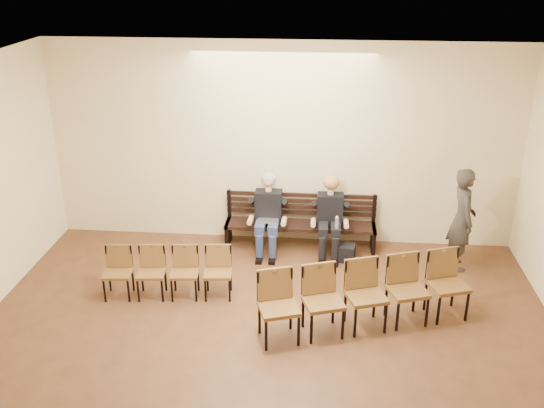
{
  "coord_description": "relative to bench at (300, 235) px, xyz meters",
  "views": [
    {
      "loc": [
        0.7,
        -4.82,
        4.85
      ],
      "look_at": [
        -0.09,
        4.05,
        1.06
      ],
      "focal_mm": 40.0,
      "sensor_mm": 36.0,
      "label": 1
    }
  ],
  "objects": [
    {
      "name": "chair_row_front",
      "position": [
        -1.88,
        -1.79,
        0.16
      ],
      "size": [
        1.93,
        0.6,
        0.78
      ],
      "primitive_type": "cube",
      "rotation": [
        0.0,
        0.0,
        0.09
      ],
      "color": "brown",
      "rests_on": "ground"
    },
    {
      "name": "water_bottle",
      "position": [
        0.62,
        -0.4,
        0.33
      ],
      "size": [
        0.07,
        0.07,
        0.21
      ],
      "primitive_type": "cylinder",
      "rotation": [
        0.0,
        0.0,
        -0.1
      ],
      "color": "silver",
      "rests_on": "bench"
    },
    {
      "name": "bag",
      "position": [
        0.74,
        -0.41,
        -0.08
      ],
      "size": [
        0.42,
        0.33,
        0.28
      ],
      "primitive_type": "cube",
      "rotation": [
        0.0,
        0.0,
        -0.17
      ],
      "color": "black",
      "rests_on": "ground"
    },
    {
      "name": "seated_woman",
      "position": [
        0.5,
        -0.12,
        0.41
      ],
      "size": [
        0.55,
        0.76,
        1.27
      ],
      "primitive_type": null,
      "color": "black",
      "rests_on": "ground"
    },
    {
      "name": "passerby",
      "position": [
        2.6,
        -0.46,
        0.75
      ],
      "size": [
        0.52,
        0.74,
        1.96
      ],
      "primitive_type": "imported",
      "rotation": [
        0.0,
        0.0,
        1.64
      ],
      "color": "#322E29",
      "rests_on": "ground"
    },
    {
      "name": "bench",
      "position": [
        0.0,
        0.0,
        0.0
      ],
      "size": [
        2.6,
        0.9,
        0.45
      ],
      "primitive_type": "cube",
      "color": "black",
      "rests_on": "ground"
    },
    {
      "name": "room_walls",
      "position": [
        -0.34,
        -3.86,
        2.31
      ],
      "size": [
        8.02,
        10.01,
        3.51
      ],
      "color": "#F8E4B2",
      "rests_on": "ground"
    },
    {
      "name": "laptop",
      "position": [
        -0.54,
        -0.24,
        0.34
      ],
      "size": [
        0.36,
        0.3,
        0.24
      ],
      "primitive_type": "cube",
      "rotation": [
        0.0,
        0.0,
        -0.14
      ],
      "color": "silver",
      "rests_on": "bench"
    },
    {
      "name": "seated_man",
      "position": [
        -0.55,
        -0.12,
        0.46
      ],
      "size": [
        0.57,
        0.78,
        1.36
      ],
      "primitive_type": null,
      "color": "black",
      "rests_on": "ground"
    },
    {
      "name": "chair_row_back",
      "position": [
        1.0,
        -2.33,
        0.26
      ],
      "size": [
        2.96,
        1.44,
        0.96
      ],
      "primitive_type": "cube",
      "rotation": [
        0.0,
        0.0,
        0.33
      ],
      "color": "brown",
      "rests_on": "ground"
    }
  ]
}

